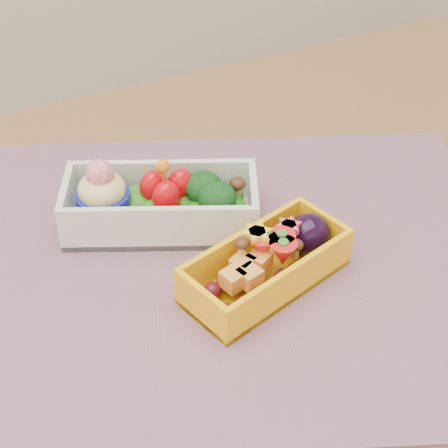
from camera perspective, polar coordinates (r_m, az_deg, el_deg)
name	(u,v)px	position (r m, az deg, el deg)	size (l,w,h in m)	color
table	(210,358)	(0.73, -1.17, -10.76)	(1.20, 0.80, 0.75)	brown
placemat	(219,260)	(0.68, -0.38, -2.91)	(0.55, 0.43, 0.00)	#8B606B
bento_white	(160,204)	(0.71, -5.21, 1.66)	(0.21, 0.16, 0.08)	silver
bento_yellow	(269,263)	(0.64, 3.66, -3.18)	(0.17, 0.11, 0.05)	#FFB90D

